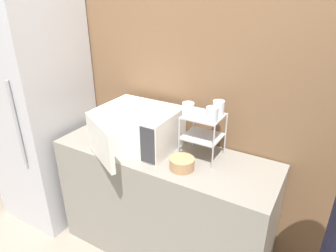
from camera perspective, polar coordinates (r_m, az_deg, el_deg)
The scene contains 9 objects.
wall_back at distance 2.20m, azimuth 3.29°, elevation 7.44°, with size 8.00×0.06×2.60m.
counter at distance 2.36m, azimuth -0.87°, elevation -14.65°, with size 1.60×0.56×0.91m.
microwave at distance 2.14m, azimuth -5.85°, elevation -0.33°, with size 0.55×0.63×0.28m.
dish_rack at distance 1.97m, azimuth 6.70°, elevation -0.23°, with size 0.25×0.22×0.30m.
glass_front_left at distance 1.89m, azimuth 3.86°, elevation 3.16°, with size 0.08×0.08×0.09m.
glass_back_right at distance 1.95m, azimuth 9.60°, elevation 3.49°, with size 0.08×0.08×0.09m.
glass_front_right at distance 1.84m, azimuth 8.39°, elevation 2.25°, with size 0.08×0.08×0.09m.
bowl at distance 1.91m, azimuth 2.68°, elevation -7.18°, with size 0.16×0.16×0.07m.
refrigerator at distance 2.81m, azimuth -23.14°, elevation 1.86°, with size 0.69×0.69×1.91m.
Camera 1 is at (0.95, -1.28, 1.96)m, focal length 32.00 mm.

